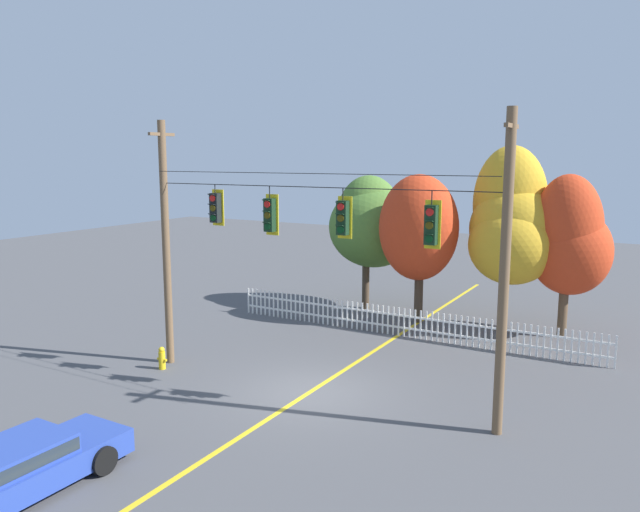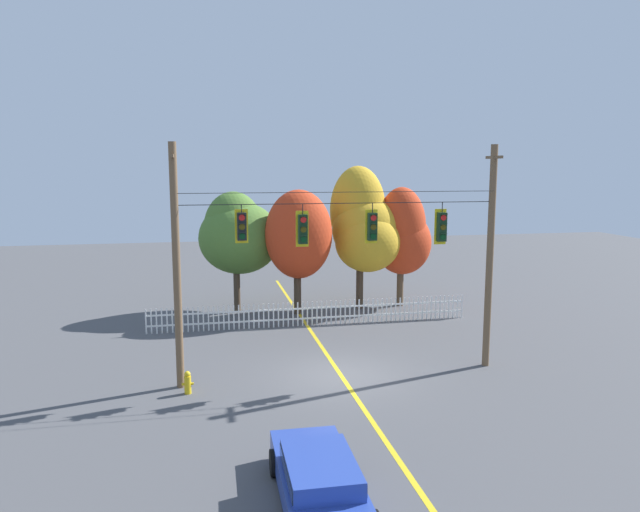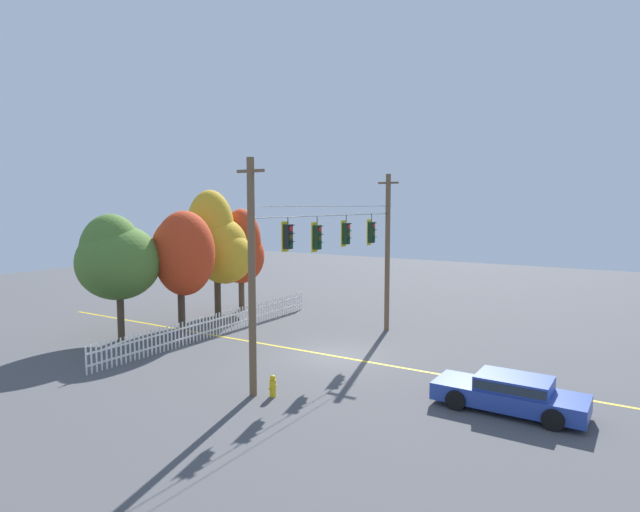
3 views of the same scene
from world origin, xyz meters
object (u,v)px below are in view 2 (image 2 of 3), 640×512
autumn_maple_mid (298,233)px  traffic_signal_northbound_secondary (372,227)px  traffic_signal_westbound_side (442,227)px  parked_car (320,481)px  fire_hydrant (188,383)px  autumn_maple_near_fence (238,235)px  autumn_oak_far_east (364,227)px  traffic_signal_eastbound_side (303,229)px  traffic_signal_southbound_primary (242,226)px  autumn_maple_far_west (402,236)px

autumn_maple_mid → traffic_signal_northbound_secondary: bearing=-82.9°
traffic_signal_westbound_side → autumn_maple_mid: size_ratio=0.24×
traffic_signal_westbound_side → parked_car: (-5.95, -7.81, -4.59)m
traffic_signal_westbound_side → fire_hydrant: size_ratio=1.99×
traffic_signal_northbound_secondary → fire_hydrant: bearing=-174.1°
autumn_maple_near_fence → autumn_oak_far_east: 6.45m
autumn_maple_mid → autumn_oak_far_east: (3.53, 0.75, 0.15)m
autumn_maple_mid → autumn_oak_far_east: 3.62m
traffic_signal_eastbound_side → autumn_maple_near_fence: bearing=98.5°
traffic_signal_northbound_secondary → autumn_maple_mid: 9.09m
autumn_maple_near_fence → autumn_maple_mid: size_ratio=0.98×
parked_car → fire_hydrant: size_ratio=6.16×
autumn_maple_near_fence → autumn_maple_mid: autumn_maple_mid is taller
traffic_signal_eastbound_side → traffic_signal_westbound_side: (4.96, 0.00, -0.02)m
fire_hydrant → traffic_signal_southbound_primary: bearing=19.3°
traffic_signal_eastbound_side → parked_car: size_ratio=0.31×
autumn_oak_far_east → traffic_signal_westbound_side: bearing=-89.3°
traffic_signal_southbound_primary → autumn_maple_far_west: 13.39m
autumn_maple_near_fence → parked_car: autumn_maple_near_fence is taller
traffic_signal_northbound_secondary → autumn_maple_far_west: (4.53, 9.79, -1.52)m
traffic_signal_northbound_secondary → autumn_maple_near_fence: (-3.98, 10.41, -1.34)m
traffic_signal_eastbound_side → autumn_oak_far_east: bearing=63.5°
traffic_signal_eastbound_side → traffic_signal_northbound_secondary: 2.42m
traffic_signal_westbound_side → autumn_maple_near_fence: (-6.52, 10.41, -1.28)m
traffic_signal_southbound_primary → parked_car: 9.20m
traffic_signal_southbound_primary → autumn_maple_mid: autumn_maple_mid is taller
parked_car → autumn_maple_far_west: bearing=65.7°
traffic_signal_northbound_secondary → traffic_signal_southbound_primary: bearing=-180.0°
traffic_signal_westbound_side → parked_car: traffic_signal_westbound_side is taller
autumn_maple_far_west → traffic_signal_southbound_primary: bearing=-132.5°
traffic_signal_westbound_side → autumn_oak_far_east: 9.74m
traffic_signal_southbound_primary → autumn_oak_far_east: (6.87, 9.70, -1.11)m
traffic_signal_northbound_secondary → autumn_maple_near_fence: autumn_maple_near_fence is taller
autumn_maple_mid → autumn_maple_far_west: (5.65, 0.85, -0.35)m
traffic_signal_northbound_secondary → parked_car: size_ratio=0.30×
fire_hydrant → autumn_maple_far_west: bearing=43.9°
autumn_oak_far_east → traffic_signal_eastbound_side: bearing=-116.5°
traffic_signal_westbound_side → autumn_oak_far_east: autumn_oak_far_east is taller
traffic_signal_southbound_primary → traffic_signal_eastbound_side: same height
autumn_maple_near_fence → fire_hydrant: autumn_maple_near_fence is taller
autumn_maple_mid → autumn_maple_far_west: bearing=8.5°
traffic_signal_westbound_side → autumn_oak_far_east: (-0.12, 9.69, -0.96)m
traffic_signal_eastbound_side → parked_car: traffic_signal_eastbound_side is taller
traffic_signal_southbound_primary → traffic_signal_northbound_secondary: same height
autumn_maple_near_fence → parked_car: 18.53m
traffic_signal_northbound_secondary → autumn_maple_far_west: 10.90m
traffic_signal_northbound_secondary → autumn_maple_far_west: bearing=65.2°
traffic_signal_northbound_secondary → fire_hydrant: (-6.33, -0.66, -4.88)m
traffic_signal_eastbound_side → traffic_signal_northbound_secondary: (2.42, -0.00, 0.04)m
traffic_signal_westbound_side → autumn_maple_mid: autumn_maple_mid is taller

